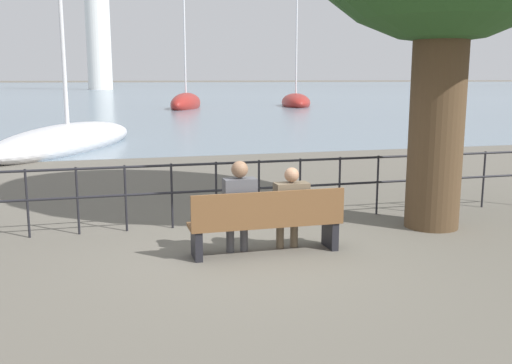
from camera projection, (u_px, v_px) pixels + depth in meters
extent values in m
plane|color=#605B51|center=(265.00, 253.00, 7.88)|extent=(1000.00, 1000.00, 0.00)
cube|color=slate|center=(109.00, 86.00, 159.89)|extent=(600.00, 300.00, 0.01)
cylinder|color=#4C3823|center=(437.00, 113.00, 8.93)|extent=(0.85, 0.85, 3.67)
cube|color=brown|center=(265.00, 223.00, 7.80)|extent=(2.11, 0.45, 0.05)
cube|color=brown|center=(270.00, 208.00, 7.56)|extent=(2.11, 0.04, 0.45)
cube|color=black|center=(197.00, 244.00, 7.60)|extent=(0.10, 0.41, 0.40)
cube|color=black|center=(330.00, 234.00, 8.09)|extent=(0.10, 0.41, 0.40)
cylinder|color=#4C4C51|center=(230.00, 236.00, 7.87)|extent=(0.11, 0.11, 0.45)
cylinder|color=#4C4C51|center=(244.00, 235.00, 7.92)|extent=(0.11, 0.11, 0.45)
cube|color=#4C4C51|center=(238.00, 218.00, 7.76)|extent=(0.37, 0.26, 0.14)
cube|color=#4C4C51|center=(240.00, 201.00, 7.63)|extent=(0.44, 0.24, 0.61)
sphere|color=#846047|center=(240.00, 169.00, 7.56)|extent=(0.23, 0.23, 0.23)
cylinder|color=brown|center=(280.00, 233.00, 8.05)|extent=(0.11, 0.11, 0.45)
cylinder|color=brown|center=(294.00, 232.00, 8.11)|extent=(0.11, 0.11, 0.45)
cube|color=brown|center=(289.00, 215.00, 7.95)|extent=(0.40, 0.26, 0.14)
cube|color=brown|center=(291.00, 201.00, 7.83)|extent=(0.47, 0.24, 0.52)
sphere|color=#A87A5B|center=(292.00, 175.00, 7.76)|extent=(0.20, 0.20, 0.20)
cylinder|color=black|center=(27.00, 204.00, 8.53)|extent=(0.04, 0.04, 1.05)
cylinder|color=black|center=(78.00, 201.00, 8.71)|extent=(0.04, 0.04, 1.05)
cylinder|color=black|center=(126.00, 198.00, 8.90)|extent=(0.04, 0.04, 1.05)
cylinder|color=black|center=(172.00, 196.00, 9.08)|extent=(0.04, 0.04, 1.05)
cylinder|color=black|center=(216.00, 194.00, 9.26)|extent=(0.04, 0.04, 1.05)
cylinder|color=black|center=(259.00, 191.00, 9.45)|extent=(0.04, 0.04, 1.05)
cylinder|color=black|center=(300.00, 189.00, 9.63)|extent=(0.04, 0.04, 1.05)
cylinder|color=black|center=(339.00, 187.00, 9.82)|extent=(0.04, 0.04, 1.05)
cylinder|color=black|center=(377.00, 185.00, 10.00)|extent=(0.04, 0.04, 1.05)
cylinder|color=black|center=(414.00, 183.00, 10.18)|extent=(0.04, 0.04, 1.05)
cylinder|color=black|center=(449.00, 181.00, 10.37)|extent=(0.04, 0.04, 1.05)
cylinder|color=black|center=(484.00, 180.00, 10.55)|extent=(0.04, 0.04, 1.05)
cylinder|color=black|center=(238.00, 163.00, 9.27)|extent=(10.80, 0.04, 0.04)
cylinder|color=black|center=(238.00, 189.00, 9.35)|extent=(10.80, 0.04, 0.04)
ellipsoid|color=silver|center=(68.00, 141.00, 19.59)|extent=(5.80, 9.11, 1.18)
cylinder|color=silver|center=(62.00, 35.00, 18.96)|extent=(0.14, 0.14, 6.38)
ellipsoid|color=maroon|center=(186.00, 104.00, 45.22)|extent=(4.23, 7.38, 1.74)
cylinder|color=silver|center=(185.00, 43.00, 44.38)|extent=(0.14, 0.14, 8.38)
ellipsoid|color=maroon|center=(296.00, 102.00, 48.72)|extent=(4.01, 7.38, 1.54)
cylinder|color=silver|center=(296.00, 47.00, 47.88)|extent=(0.14, 0.14, 8.39)
cylinder|color=white|center=(98.00, 30.00, 115.18)|extent=(4.88, 4.88, 23.99)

